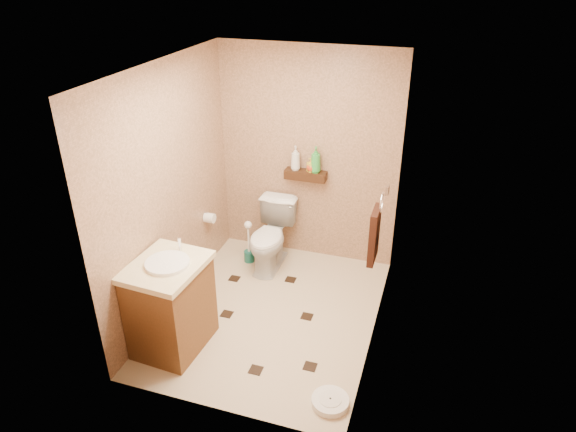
% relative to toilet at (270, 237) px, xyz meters
% --- Properties ---
extents(ground, '(2.50, 2.50, 0.00)m').
position_rel_toilet_xyz_m(ground, '(0.30, -0.83, -0.37)').
color(ground, beige).
rests_on(ground, ground).
extents(wall_back, '(2.00, 0.04, 2.40)m').
position_rel_toilet_xyz_m(wall_back, '(0.30, 0.42, 0.83)').
color(wall_back, tan).
rests_on(wall_back, ground).
extents(wall_front, '(2.00, 0.04, 2.40)m').
position_rel_toilet_xyz_m(wall_front, '(0.30, -2.08, 0.83)').
color(wall_front, tan).
rests_on(wall_front, ground).
extents(wall_left, '(0.04, 2.50, 2.40)m').
position_rel_toilet_xyz_m(wall_left, '(-0.70, -0.83, 0.83)').
color(wall_left, tan).
rests_on(wall_left, ground).
extents(wall_right, '(0.04, 2.50, 2.40)m').
position_rel_toilet_xyz_m(wall_right, '(1.30, -0.83, 0.83)').
color(wall_right, tan).
rests_on(wall_right, ground).
extents(ceiling, '(2.00, 2.50, 0.02)m').
position_rel_toilet_xyz_m(ceiling, '(0.30, -0.83, 2.03)').
color(ceiling, white).
rests_on(ceiling, wall_back).
extents(wall_shelf, '(0.46, 0.14, 0.10)m').
position_rel_toilet_xyz_m(wall_shelf, '(0.30, 0.34, 0.65)').
color(wall_shelf, '#351C0E').
rests_on(wall_shelf, wall_back).
extents(floor_accents, '(1.26, 1.50, 0.01)m').
position_rel_toilet_xyz_m(floor_accents, '(0.30, -0.89, -0.37)').
color(floor_accents, black).
rests_on(floor_accents, ground).
extents(toilet, '(0.42, 0.74, 0.75)m').
position_rel_toilet_xyz_m(toilet, '(0.00, 0.00, 0.00)').
color(toilet, white).
rests_on(toilet, ground).
extents(vanity, '(0.63, 0.74, 1.00)m').
position_rel_toilet_xyz_m(vanity, '(-0.40, -1.50, 0.07)').
color(vanity, brown).
rests_on(vanity, ground).
extents(bathroom_scale, '(0.32, 0.32, 0.06)m').
position_rel_toilet_xyz_m(bathroom_scale, '(1.12, -1.77, -0.35)').
color(bathroom_scale, white).
rests_on(bathroom_scale, ground).
extents(toilet_brush, '(0.12, 0.12, 0.52)m').
position_rel_toilet_xyz_m(toilet_brush, '(-0.27, 0.01, -0.19)').
color(toilet_brush, '#19645A').
rests_on(toilet_brush, ground).
extents(towel_ring, '(0.12, 0.30, 0.76)m').
position_rel_toilet_xyz_m(towel_ring, '(1.21, -0.58, 0.57)').
color(towel_ring, silver).
rests_on(towel_ring, wall_right).
extents(toilet_paper, '(0.12, 0.11, 0.12)m').
position_rel_toilet_xyz_m(toilet_paper, '(-0.64, -0.18, 0.23)').
color(toilet_paper, white).
rests_on(toilet_paper, wall_left).
extents(bottle_a, '(0.13, 0.13, 0.27)m').
position_rel_toilet_xyz_m(bottle_a, '(0.18, 0.34, 0.83)').
color(bottle_a, silver).
rests_on(bottle_a, wall_shelf).
extents(bottle_b, '(0.10, 0.10, 0.16)m').
position_rel_toilet_xyz_m(bottle_b, '(0.36, 0.34, 0.77)').
color(bottle_b, gold).
rests_on(bottle_b, wall_shelf).
extents(bottle_c, '(0.12, 0.12, 0.14)m').
position_rel_toilet_xyz_m(bottle_c, '(0.36, 0.34, 0.76)').
color(bottle_c, '#BD3916').
rests_on(bottle_c, wall_shelf).
extents(bottle_d, '(0.13, 0.13, 0.29)m').
position_rel_toilet_xyz_m(bottle_d, '(0.41, 0.34, 0.84)').
color(bottle_d, green).
rests_on(bottle_d, wall_shelf).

